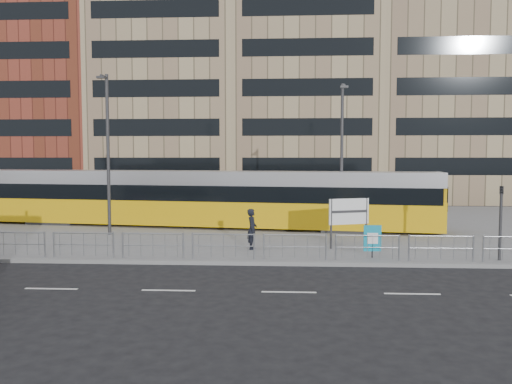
{
  "coord_description": "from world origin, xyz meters",
  "views": [
    {
      "loc": [
        1.77,
        -20.14,
        4.43
      ],
      "look_at": [
        0.39,
        6.0,
        2.6
      ],
      "focal_mm": 35.0,
      "sensor_mm": 36.0,
      "label": 1
    }
  ],
  "objects_px": {
    "station_sign": "(349,214)",
    "pedestrian": "(252,229)",
    "ad_panel": "(372,239)",
    "traffic_light_east": "(501,213)",
    "tram": "(195,199)",
    "lamp_post_east": "(342,150)",
    "lamp_post_west": "(108,148)"
  },
  "relations": [
    {
      "from": "station_sign",
      "to": "pedestrian",
      "type": "xyz_separation_m",
      "value": [
        -4.55,
        -0.62,
        -0.67
      ]
    },
    {
      "from": "ad_panel",
      "to": "traffic_light_east",
      "type": "xyz_separation_m",
      "value": [
        5.2,
        -0.24,
        1.16
      ]
    },
    {
      "from": "pedestrian",
      "to": "tram",
      "type": "bearing_deg",
      "value": 30.99
    },
    {
      "from": "tram",
      "to": "lamp_post_east",
      "type": "xyz_separation_m",
      "value": [
        8.91,
        -0.52,
        2.96
      ]
    },
    {
      "from": "traffic_light_east",
      "to": "lamp_post_west",
      "type": "xyz_separation_m",
      "value": [
        -18.61,
        5.94,
        2.8
      ]
    },
    {
      "from": "lamp_post_west",
      "to": "lamp_post_east",
      "type": "height_order",
      "value": "lamp_post_west"
    },
    {
      "from": "station_sign",
      "to": "lamp_post_west",
      "type": "xyz_separation_m",
      "value": [
        -12.72,
        3.37,
        3.15
      ]
    },
    {
      "from": "ad_panel",
      "to": "traffic_light_east",
      "type": "relative_size",
      "value": 0.45
    },
    {
      "from": "station_sign",
      "to": "pedestrian",
      "type": "bearing_deg",
      "value": 168.43
    },
    {
      "from": "traffic_light_east",
      "to": "station_sign",
      "type": "bearing_deg",
      "value": -178.93
    },
    {
      "from": "lamp_post_west",
      "to": "pedestrian",
      "type": "bearing_deg",
      "value": -26.03
    },
    {
      "from": "traffic_light_east",
      "to": "pedestrian",
      "type": "bearing_deg",
      "value": -165.94
    },
    {
      "from": "pedestrian",
      "to": "lamp_post_west",
      "type": "bearing_deg",
      "value": 67.19
    },
    {
      "from": "pedestrian",
      "to": "station_sign",
      "type": "bearing_deg",
      "value": -78.99
    },
    {
      "from": "tram",
      "to": "ad_panel",
      "type": "xyz_separation_m",
      "value": [
        9.22,
        -9.26,
        -0.91
      ]
    },
    {
      "from": "station_sign",
      "to": "pedestrian",
      "type": "height_order",
      "value": "station_sign"
    },
    {
      "from": "tram",
      "to": "ad_panel",
      "type": "relative_size",
      "value": 20.94
    },
    {
      "from": "lamp_post_west",
      "to": "station_sign",
      "type": "bearing_deg",
      "value": -14.84
    },
    {
      "from": "tram",
      "to": "pedestrian",
      "type": "distance_m",
      "value": 8.57
    },
    {
      "from": "ad_panel",
      "to": "lamp_post_east",
      "type": "distance_m",
      "value": 9.56
    },
    {
      "from": "station_sign",
      "to": "ad_panel",
      "type": "height_order",
      "value": "station_sign"
    },
    {
      "from": "ad_panel",
      "to": "lamp_post_west",
      "type": "bearing_deg",
      "value": 154.36
    },
    {
      "from": "traffic_light_east",
      "to": "lamp_post_west",
      "type": "relative_size",
      "value": 0.35
    },
    {
      "from": "ad_panel",
      "to": "lamp_post_west",
      "type": "relative_size",
      "value": 0.16
    },
    {
      "from": "tram",
      "to": "station_sign",
      "type": "relative_size",
      "value": 12.52
    },
    {
      "from": "tram",
      "to": "lamp_post_east",
      "type": "relative_size",
      "value": 3.39
    },
    {
      "from": "station_sign",
      "to": "lamp_post_west",
      "type": "height_order",
      "value": "lamp_post_west"
    },
    {
      "from": "lamp_post_east",
      "to": "pedestrian",
      "type": "bearing_deg",
      "value": -125.08
    },
    {
      "from": "tram",
      "to": "traffic_light_east",
      "type": "distance_m",
      "value": 17.26
    },
    {
      "from": "tram",
      "to": "station_sign",
      "type": "height_order",
      "value": "tram"
    },
    {
      "from": "tram",
      "to": "ad_panel",
      "type": "distance_m",
      "value": 13.1
    },
    {
      "from": "ad_panel",
      "to": "pedestrian",
      "type": "height_order",
      "value": "pedestrian"
    }
  ]
}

